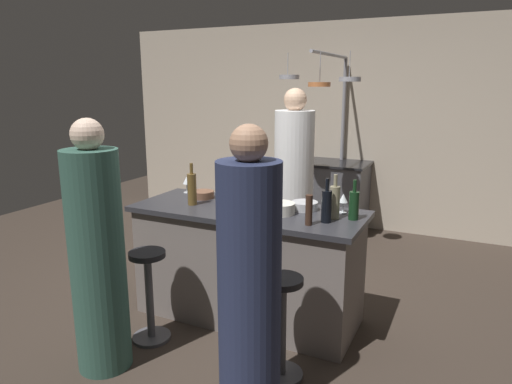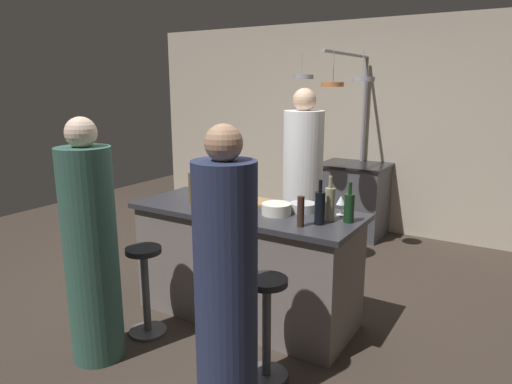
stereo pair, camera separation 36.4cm
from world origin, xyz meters
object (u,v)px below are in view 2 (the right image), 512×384
object	(u,v)px
guest_right	(226,287)
wine_bottle_red	(349,207)
stove_range	(353,199)
cutting_board	(255,201)
chef	(302,190)
wine_glass_near_right_guest	(193,180)
wine_bottle_white	(330,204)
wine_glass_near_left_guest	(341,201)
bar_stool_left	(145,287)
wine_bottle_dark	(320,207)
bar_stool_right	(267,324)
mixing_bowl_steel	(303,207)
wine_bottle_amber	(193,187)
guest_left	(91,252)
pepper_mill	(301,211)
mixing_bowl_wooden	(206,193)
mixing_bowl_ceramic	(276,209)

from	to	relation	value
guest_right	wine_bottle_red	distance (m)	1.12
stove_range	cutting_board	xyz separation A→B (m)	(-0.04, -2.26, 0.46)
chef	wine_glass_near_right_guest	size ratio (longest dim) A/B	12.33
wine_bottle_white	wine_glass_near_left_guest	xyz separation A→B (m)	(0.02, 0.17, -0.02)
chef	wine_glass_near_right_guest	distance (m)	1.08
bar_stool_left	wine_bottle_dark	size ratio (longest dim) A/B	2.19
guest_right	wine_bottle_dark	distance (m)	0.95
wine_glass_near_right_guest	bar_stool_right	bearing A→B (deg)	-34.28
wine_bottle_white	mixing_bowl_steel	world-z (taller)	wine_bottle_white
wine_bottle_amber	mixing_bowl_steel	world-z (taller)	wine_bottle_amber
wine_bottle_red	wine_glass_near_right_guest	size ratio (longest dim) A/B	1.96
wine_bottle_white	wine_bottle_dark	bearing A→B (deg)	-102.87
guest_right	guest_left	bearing A→B (deg)	-178.82
stove_range	bar_stool_left	distance (m)	3.11
guest_right	wine_bottle_white	distance (m)	1.07
cutting_board	wine_bottle_amber	size ratio (longest dim) A/B	0.96
bar_stool_left	cutting_board	bearing A→B (deg)	61.03
bar_stool_right	mixing_bowl_steel	xyz separation A→B (m)	(-0.14, 0.78, 0.56)
guest_left	wine_glass_near_left_guest	size ratio (longest dim) A/B	11.24
wine_bottle_amber	mixing_bowl_steel	size ratio (longest dim) A/B	1.66
pepper_mill	mixing_bowl_wooden	size ratio (longest dim) A/B	1.11
chef	bar_stool_left	bearing A→B (deg)	-105.45
wine_bottle_amber	wine_glass_near_right_guest	distance (m)	0.42
mixing_bowl_wooden	wine_bottle_red	bearing A→B (deg)	-3.42
bar_stool_left	mixing_bowl_ceramic	distance (m)	1.13
guest_left	wine_bottle_white	bearing A→B (deg)	40.11
bar_stool_right	guest_right	xyz separation A→B (m)	(-0.04, -0.37, 0.39)
wine_bottle_red	mixing_bowl_steel	xyz separation A→B (m)	(-0.40, 0.09, -0.08)
guest_left	mixing_bowl_wooden	world-z (taller)	guest_left
wine_glass_near_right_guest	wine_bottle_dark	bearing A→B (deg)	-13.43
wine_bottle_dark	wine_glass_near_right_guest	distance (m)	1.41
wine_bottle_dark	mixing_bowl_steel	size ratio (longest dim) A/B	1.54
stove_range	wine_bottle_amber	bearing A→B (deg)	-100.07
wine_glass_near_left_guest	mixing_bowl_ceramic	distance (m)	0.47
cutting_board	mixing_bowl_wooden	xyz separation A→B (m)	(-0.46, -0.05, 0.02)
wine_bottle_dark	mixing_bowl_wooden	distance (m)	1.17
bar_stool_left	cutting_board	xyz separation A→B (m)	(0.45, 0.81, 0.53)
bar_stool_left	mixing_bowl_ceramic	world-z (taller)	mixing_bowl_ceramic
stove_range	guest_left	size ratio (longest dim) A/B	0.54
chef	guest_left	size ratio (longest dim) A/B	1.10
stove_range	chef	distance (m)	1.45
pepper_mill	wine_bottle_amber	size ratio (longest dim) A/B	0.63
wine_bottle_white	wine_glass_near_right_guest	bearing A→B (deg)	171.23
stove_range	guest_right	xyz separation A→B (m)	(0.50, -3.44, 0.32)
cutting_board	wine_bottle_white	size ratio (longest dim) A/B	1.00
wine_bottle_amber	chef	bearing A→B (deg)	69.48
bar_stool_left	wine_glass_near_right_guest	world-z (taller)	wine_glass_near_right_guest
cutting_board	wine_bottle_white	bearing A→B (deg)	-13.07
bar_stool_right	pepper_mill	size ratio (longest dim) A/B	3.24
cutting_board	pepper_mill	world-z (taller)	pepper_mill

